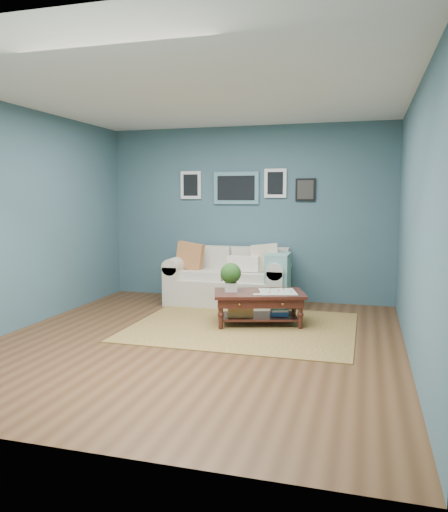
% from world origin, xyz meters
% --- Properties ---
extents(room_shell, '(5.00, 5.02, 2.70)m').
position_xyz_m(room_shell, '(-0.00, 0.06, 1.36)').
color(room_shell, brown).
rests_on(room_shell, ground).
extents(area_rug, '(2.72, 2.17, 0.01)m').
position_xyz_m(area_rug, '(0.36, 0.76, 0.01)').
color(area_rug, brown).
rests_on(area_rug, ground).
extents(loveseat, '(1.84, 0.84, 0.95)m').
position_xyz_m(loveseat, '(-0.10, 2.02, 0.39)').
color(loveseat, beige).
rests_on(loveseat, ground).
extents(coffee_table, '(1.26, 0.95, 0.78)m').
position_xyz_m(coffee_table, '(0.46, 0.92, 0.35)').
color(coffee_table, black).
rests_on(coffee_table, ground).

